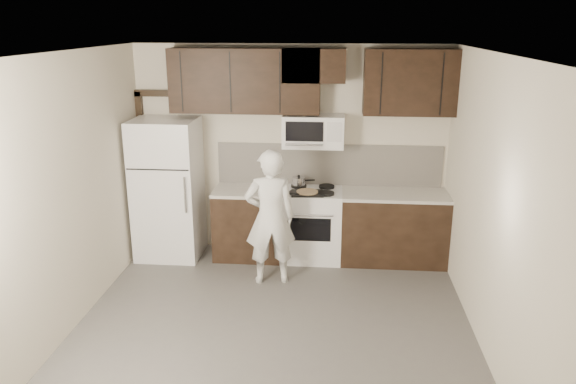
# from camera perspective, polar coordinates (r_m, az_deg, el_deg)

# --- Properties ---
(floor) EXTENTS (4.50, 4.50, 0.00)m
(floor) POSITION_cam_1_polar(r_m,az_deg,el_deg) (5.71, -1.68, -14.32)
(floor) COLOR #575552
(floor) RESTS_ON ground
(back_wall) EXTENTS (4.00, 0.00, 4.00)m
(back_wall) POSITION_cam_1_polar(r_m,az_deg,el_deg) (7.30, 0.26, 4.21)
(back_wall) COLOR beige
(back_wall) RESTS_ON ground
(ceiling) EXTENTS (4.50, 4.50, 0.00)m
(ceiling) POSITION_cam_1_polar(r_m,az_deg,el_deg) (4.88, -1.96, 13.86)
(ceiling) COLOR white
(ceiling) RESTS_ON back_wall
(counter_run) EXTENTS (2.95, 0.64, 0.91)m
(counter_run) POSITION_cam_1_polar(r_m,az_deg,el_deg) (7.23, 4.82, -3.37)
(counter_run) COLOR black
(counter_run) RESTS_ON floor
(stove) EXTENTS (0.76, 0.66, 0.94)m
(stove) POSITION_cam_1_polar(r_m,az_deg,el_deg) (7.23, 2.42, -3.28)
(stove) COLOR white
(stove) RESTS_ON floor
(backsplash) EXTENTS (2.90, 0.02, 0.54)m
(backsplash) POSITION_cam_1_polar(r_m,az_deg,el_deg) (7.30, 4.17, 2.80)
(backsplash) COLOR silver
(backsplash) RESTS_ON counter_run
(upper_cabinets) EXTENTS (3.48, 0.35, 0.78)m
(upper_cabinets) POSITION_cam_1_polar(r_m,az_deg,el_deg) (6.96, 1.89, 11.36)
(upper_cabinets) COLOR black
(upper_cabinets) RESTS_ON back_wall
(microwave) EXTENTS (0.76, 0.42, 0.40)m
(microwave) POSITION_cam_1_polar(r_m,az_deg,el_deg) (7.03, 2.58, 6.20)
(microwave) COLOR white
(microwave) RESTS_ON upper_cabinets
(refrigerator) EXTENTS (0.80, 0.76, 1.80)m
(refrigerator) POSITION_cam_1_polar(r_m,az_deg,el_deg) (7.36, -12.10, 0.31)
(refrigerator) COLOR white
(refrigerator) RESTS_ON floor
(door_trim) EXTENTS (0.50, 0.08, 2.12)m
(door_trim) POSITION_cam_1_polar(r_m,az_deg,el_deg) (7.68, -14.22, 3.55)
(door_trim) COLOR black
(door_trim) RESTS_ON floor
(saucepan) EXTENTS (0.29, 0.17, 0.16)m
(saucepan) POSITION_cam_1_polar(r_m,az_deg,el_deg) (7.23, 1.12, 1.02)
(saucepan) COLOR silver
(saucepan) RESTS_ON stove
(baking_tray) EXTENTS (0.41, 0.32, 0.02)m
(baking_tray) POSITION_cam_1_polar(r_m,az_deg,el_deg) (6.95, 1.97, -0.13)
(baking_tray) COLOR black
(baking_tray) RESTS_ON counter_run
(pizza) EXTENTS (0.28, 0.28, 0.02)m
(pizza) POSITION_cam_1_polar(r_m,az_deg,el_deg) (6.94, 1.97, 0.03)
(pizza) COLOR beige
(pizza) RESTS_ON baking_tray
(person) EXTENTS (0.65, 0.50, 1.60)m
(person) POSITION_cam_1_polar(r_m,az_deg,el_deg) (6.46, -1.83, -2.59)
(person) COLOR white
(person) RESTS_ON floor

